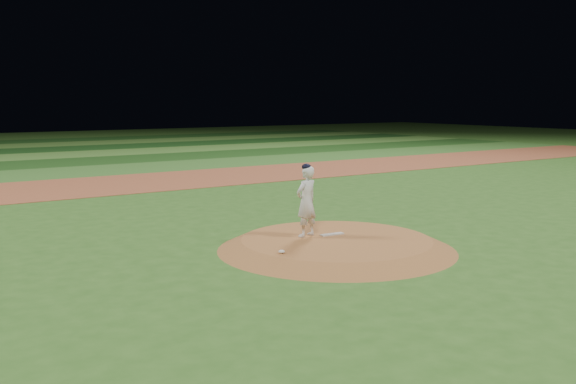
{
  "coord_description": "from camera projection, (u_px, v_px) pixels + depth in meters",
  "views": [
    {
      "loc": [
        -9.02,
        -11.4,
        3.44
      ],
      "look_at": [
        0.0,
        2.0,
        1.1
      ],
      "focal_mm": 40.0,
      "sensor_mm": 36.0,
      "label": 1
    }
  ],
  "objects": [
    {
      "name": "outfield_stripe_3",
      "position": [
        19.0,
        151.0,
        43.16
      ],
      "size": [
        70.0,
        5.0,
        0.02
      ],
      "primitive_type": "cube",
      "color": "#163F14",
      "rests_on": "ground"
    },
    {
      "name": "pitchers_mound",
      "position": [
        336.0,
        244.0,
        14.82
      ],
      "size": [
        5.5,
        5.5,
        0.25
      ],
      "primitive_type": "cone",
      "color": "#9D5F30",
      "rests_on": "ground"
    },
    {
      "name": "pitcher_on_mound",
      "position": [
        306.0,
        201.0,
        14.94
      ],
      "size": [
        0.68,
        0.52,
        1.72
      ],
      "color": "silver",
      "rests_on": "pitchers_mound"
    },
    {
      "name": "outfield_stripe_1",
      "position": [
        58.0,
        163.0,
        34.95
      ],
      "size": [
        70.0,
        5.0,
        0.02
      ],
      "primitive_type": "cube",
      "color": "#1B4516",
      "rests_on": "ground"
    },
    {
      "name": "ground",
      "position": [
        336.0,
        249.0,
        14.84
      ],
      "size": [
        120.0,
        120.0,
        0.0
      ],
      "primitive_type": "plane",
      "color": "#2F5E1E",
      "rests_on": "ground"
    },
    {
      "name": "outfield_stripe_0",
      "position": [
        85.0,
        171.0,
        30.85
      ],
      "size": [
        70.0,
        5.0,
        0.02
      ],
      "primitive_type": "cube",
      "color": "#366A26",
      "rests_on": "ground"
    },
    {
      "name": "infield_dirt_band",
      "position": [
        125.0,
        184.0,
        26.33
      ],
      "size": [
        70.0,
        6.0,
        0.02
      ],
      "primitive_type": "cube",
      "color": "brown",
      "rests_on": "ground"
    },
    {
      "name": "outfield_stripe_4",
      "position": [
        4.0,
        146.0,
        47.27
      ],
      "size": [
        70.0,
        5.0,
        0.02
      ],
      "primitive_type": "cube",
      "color": "#417329",
      "rests_on": "ground"
    },
    {
      "name": "outfield_stripe_2",
      "position": [
        36.0,
        156.0,
        39.06
      ],
      "size": [
        70.0,
        5.0,
        0.02
      ],
      "primitive_type": "cube",
      "color": "#447C2D",
      "rests_on": "ground"
    },
    {
      "name": "pitching_rubber",
      "position": [
        332.0,
        234.0,
        15.21
      ],
      "size": [
        0.61,
        0.2,
        0.03
      ],
      "primitive_type": "cube",
      "rotation": [
        0.0,
        0.0,
        -0.09
      ],
      "color": "beige",
      "rests_on": "pitchers_mound"
    },
    {
      "name": "rosin_bag",
      "position": [
        282.0,
        252.0,
        13.38
      ],
      "size": [
        0.14,
        0.14,
        0.08
      ],
      "primitive_type": "ellipsoid",
      "color": "silver",
      "rests_on": "pitchers_mound"
    }
  ]
}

